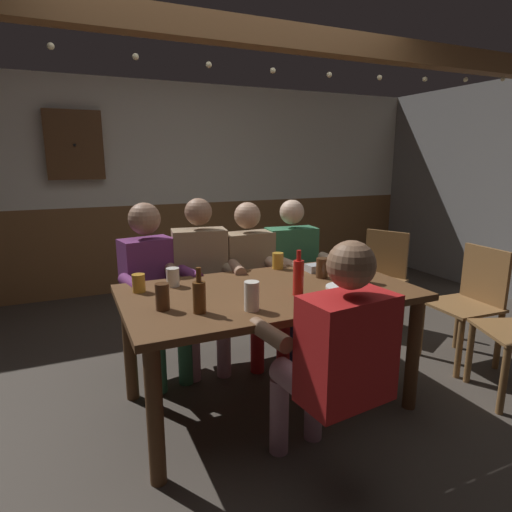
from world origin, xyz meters
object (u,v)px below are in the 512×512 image
at_px(plate_0, 343,288).
at_px(pint_glass_6, 362,271).
at_px(person_0, 152,282).
at_px(pint_glass_2, 354,292).
at_px(chair_empty_near_right, 470,301).
at_px(pint_glass_0, 139,283).
at_px(bottle_0, 298,277).
at_px(person_3, 295,268).
at_px(pint_glass_5, 252,296).
at_px(person_2, 253,274).
at_px(pint_glass_8, 278,261).
at_px(pint_glass_1, 343,257).
at_px(chair_empty_far_end, 380,277).
at_px(wall_dart_cabinet, 74,145).
at_px(condiment_caddy, 316,268).
at_px(person_4, 336,352).
at_px(person_1, 201,276).
at_px(bottle_1, 199,296).
at_px(pint_glass_7, 162,297).
at_px(pint_glass_4, 173,277).
at_px(dining_table, 269,305).
at_px(pint_glass_3, 322,268).

bearing_deg(plate_0, pint_glass_6, 20.36).
distance_m(person_0, pint_glass_2, 1.43).
bearing_deg(chair_empty_near_right, pint_glass_0, 84.49).
relative_size(chair_empty_near_right, bottle_0, 3.33).
xyz_separation_m(person_3, pint_glass_5, (-0.81, -1.00, 0.17)).
relative_size(person_2, pint_glass_0, 11.14).
distance_m(person_2, pint_glass_8, 0.33).
xyz_separation_m(pint_glass_1, pint_glass_5, (-0.98, -0.58, 0.01)).
relative_size(chair_empty_far_end, wall_dart_cabinet, 1.26).
bearing_deg(condiment_caddy, person_4, -117.16).
bearing_deg(pint_glass_2, pint_glass_5, 165.85).
height_order(person_1, person_3, person_1).
relative_size(person_3, bottle_1, 5.06).
bearing_deg(pint_glass_5, pint_glass_0, 130.99).
distance_m(bottle_1, pint_glass_7, 0.20).
relative_size(person_4, plate_0, 5.73).
bearing_deg(pint_glass_4, chair_empty_far_end, 12.58).
distance_m(person_3, condiment_caddy, 0.49).
bearing_deg(pint_glass_4, bottle_0, -37.30).
bearing_deg(plate_0, pint_glass_5, -169.91).
xyz_separation_m(chair_empty_near_right, pint_glass_0, (-2.37, 0.35, 0.33)).
height_order(dining_table, plate_0, plate_0).
bearing_deg(person_1, pint_glass_7, 69.95).
relative_size(person_3, pint_glass_7, 8.52).
distance_m(pint_glass_3, pint_glass_4, 0.97).
distance_m(condiment_caddy, pint_glass_5, 0.90).
bearing_deg(pint_glass_2, condiment_caddy, 74.69).
bearing_deg(plate_0, person_4, -127.74).
relative_size(pint_glass_4, pint_glass_5, 0.74).
xyz_separation_m(pint_glass_0, pint_glass_7, (0.06, -0.36, 0.02)).
height_order(person_2, pint_glass_6, person_2).
relative_size(chair_empty_far_end, condiment_caddy, 6.29).
bearing_deg(dining_table, wall_dart_cabinet, 108.95).
bearing_deg(person_0, person_3, 168.65).
bearing_deg(bottle_1, pint_glass_1, 22.21).
bearing_deg(plate_0, bottle_1, -177.34).
height_order(person_4, bottle_0, person_4).
distance_m(condiment_caddy, bottle_0, 0.57).
xyz_separation_m(condiment_caddy, pint_glass_6, (0.12, -0.35, 0.05)).
relative_size(person_1, chair_empty_near_right, 1.42).
height_order(person_0, person_4, person_0).
bearing_deg(pint_glass_7, bottle_0, -5.42).
relative_size(person_1, person_4, 1.05).
bearing_deg(pint_glass_6, chair_empty_far_end, 44.01).
relative_size(person_0, wall_dart_cabinet, 1.76).
distance_m(bottle_1, pint_glass_0, 0.53).
bearing_deg(person_0, person_4, 99.96).
bearing_deg(person_3, person_1, 4.99).
height_order(condiment_caddy, plate_0, condiment_caddy).
bearing_deg(pint_glass_0, plate_0, -21.16).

